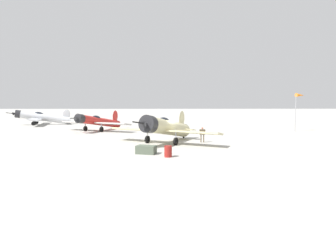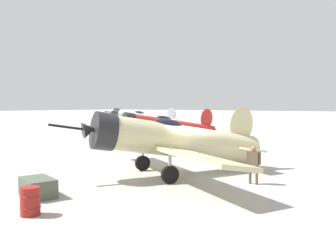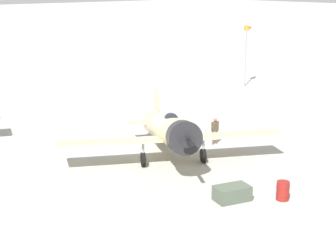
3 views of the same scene
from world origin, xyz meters
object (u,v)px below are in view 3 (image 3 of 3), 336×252
(ground_crew_mechanic, at_px, (215,128))
(windsock_mast, at_px, (249,31))
(airplane_foreground, at_px, (170,130))
(fuel_drum, at_px, (283,191))
(equipment_crate, at_px, (232,193))

(ground_crew_mechanic, distance_m, windsock_mast, 20.69)
(airplane_foreground, bearing_deg, fuel_drum, 29.57)
(ground_crew_mechanic, bearing_deg, fuel_drum, 152.59)
(ground_crew_mechanic, height_order, fuel_drum, ground_crew_mechanic)
(equipment_crate, xyz_separation_m, fuel_drum, (-1.82, 1.49, 0.10))
(equipment_crate, height_order, fuel_drum, fuel_drum)
(fuel_drum, bearing_deg, ground_crew_mechanic, -115.44)
(airplane_foreground, distance_m, ground_crew_mechanic, 4.06)
(airplane_foreground, height_order, fuel_drum, airplane_foreground)
(ground_crew_mechanic, relative_size, fuel_drum, 1.86)
(airplane_foreground, relative_size, ground_crew_mechanic, 7.01)
(fuel_drum, bearing_deg, windsock_mast, -135.47)
(ground_crew_mechanic, height_order, windsock_mast, windsock_mast)
(airplane_foreground, distance_m, fuel_drum, 8.04)
(airplane_foreground, bearing_deg, equipment_crate, 13.85)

